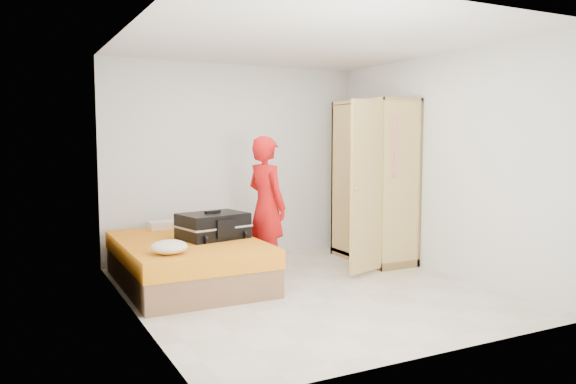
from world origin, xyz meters
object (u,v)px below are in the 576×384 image
person (267,206)px  round_cushion (169,247)px  bed (187,262)px  suitcase (213,226)px  wardrobe (373,186)px

person → round_cushion: person is taller
bed → suitcase: 0.48m
round_cushion → wardrobe: bearing=13.5°
person → round_cushion: 1.52m
wardrobe → round_cushion: bearing=-166.5°
bed → wardrobe: 2.61m
bed → round_cushion: 0.84m
wardrobe → person: wardrobe is taller
person → round_cushion: (-1.34, -0.67, -0.25)m
bed → person: 1.12m
wardrobe → round_cushion: (-2.88, -0.69, -0.43)m
bed → person: person is taller
wardrobe → person: size_ratio=1.28×
person → wardrobe: bearing=-102.6°
wardrobe → suitcase: wardrobe is taller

